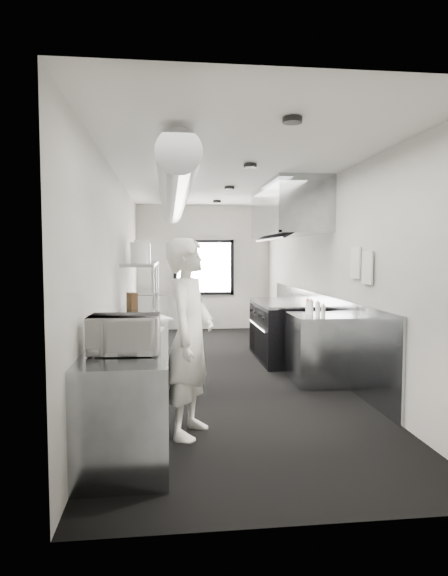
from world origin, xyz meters
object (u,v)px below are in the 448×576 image
object	(u,v)px
pass_shelf	(143,264)
squeeze_bottle_b	(318,309)
exhaust_hood	(288,211)
plate_stack_b	(143,253)
squeeze_bottle_a	(323,312)
microwave	(124,334)
squeeze_bottle_e	(308,306)
prep_counter	(142,350)
plate_stack_d	(143,252)
far_work_table	(152,314)
range	(283,331)
knife_block	(132,301)
plate_stack_c	(142,251)
small_plate	(149,324)
cutting_board	(147,318)
deli_tub_a	(113,347)
squeeze_bottle_c	(311,307)
squeeze_bottle_d	(308,308)
plate_stack_a	(139,253)
deli_tub_b	(108,339)
line_cook	(190,337)

from	to	relation	value
pass_shelf	squeeze_bottle_b	distance (m)	3.02
exhaust_hood	plate_stack_b	world-z (taller)	exhaust_hood
squeeze_bottle_a	microwave	bearing A→B (deg)	-140.40
pass_shelf	squeeze_bottle_e	distance (m)	2.74
exhaust_hood	squeeze_bottle_e	xyz separation A→B (m)	(0.03, -1.05, -1.40)
prep_counter	plate_stack_d	xyz separation A→B (m)	(-0.08, 2.15, 1.28)
pass_shelf	far_work_table	xyz separation A→B (m)	(0.04, 2.20, -1.09)
range	plate_stack_b	size ratio (longest dim) A/B	5.44
knife_block	plate_stack_b	distance (m)	0.86
range	squeeze_bottle_b	xyz separation A→B (m)	(0.07, -1.57, 0.52)
far_work_table	squeeze_bottle_a	distance (m)	4.81
pass_shelf	plate_stack_c	bearing A→B (deg)	108.14
small_plate	cutting_board	xyz separation A→B (m)	(-0.05, 0.57, 0.00)
deli_tub_a	squeeze_bottle_c	world-z (taller)	squeeze_bottle_c
squeeze_bottle_d	plate_stack_d	bearing A→B (deg)	135.52
pass_shelf	squeeze_bottle_d	xyz separation A→B (m)	(2.25, -1.59, -0.55)
plate_stack_a	plate_stack_b	size ratio (longest dim) A/B	1.03
squeeze_bottle_d	pass_shelf	bearing A→B (deg)	144.73
squeeze_bottle_c	squeeze_bottle_d	world-z (taller)	squeeze_bottle_c
prep_counter	squeeze_bottle_d	size ratio (longest dim) A/B	37.01
far_work_table	plate_stack_c	size ratio (longest dim) A/B	3.33
far_work_table	squeeze_bottle_c	distance (m)	4.50
deli_tub_b	knife_block	xyz separation A→B (m)	(0.01, 2.77, 0.07)
plate_stack_b	microwave	bearing A→B (deg)	-89.57
deli_tub_a	plate_stack_c	distance (m)	4.00
pass_shelf	deli_tub_b	xyz separation A→B (m)	(-0.15, -3.49, -0.59)
deli_tub_b	plate_stack_a	xyz separation A→B (m)	(0.12, 2.81, 0.78)
pass_shelf	deli_tub_a	world-z (taller)	pass_shelf
prep_counter	plate_stack_b	distance (m)	1.79
line_cook	knife_block	world-z (taller)	line_cook
plate_stack_d	line_cook	bearing A→B (deg)	-81.14
prep_counter	pass_shelf	world-z (taller)	pass_shelf
plate_stack_a	knife_block	bearing A→B (deg)	-157.54
deli_tub_b	plate_stack_b	xyz separation A→B (m)	(0.16, 3.25, 0.77)
squeeze_bottle_d	line_cook	bearing A→B (deg)	-133.07
exhaust_hood	line_cook	xyz separation A→B (m)	(-1.70, -3.07, -1.46)
exhaust_hood	plate_stack_a	world-z (taller)	exhaust_hood
plate_stack_a	squeeze_bottle_d	bearing A→B (deg)	-21.98
microwave	deli_tub_b	distance (m)	0.47
deli_tub_b	plate_stack_d	distance (m)	4.22
line_cook	plate_stack_b	size ratio (longest dim) A/B	6.31
squeeze_bottle_c	squeeze_bottle_b	bearing A→B (deg)	-82.29
prep_counter	cutting_board	xyz separation A→B (m)	(0.09, -0.29, 0.46)
cutting_board	squeeze_bottle_c	bearing A→B (deg)	3.32
far_work_table	exhaust_hood	bearing A→B (deg)	-48.06
far_work_table	plate_stack_c	distance (m)	2.49
plate_stack_c	squeeze_bottle_c	world-z (taller)	plate_stack_c
squeeze_bottle_a	squeeze_bottle_c	xyz separation A→B (m)	(-0.06, 0.33, 0.02)
range	plate_stack_b	xyz separation A→B (m)	(-2.22, 0.07, 1.25)
squeeze_bottle_c	plate_stack_d	bearing A→B (deg)	134.84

